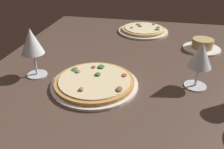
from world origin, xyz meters
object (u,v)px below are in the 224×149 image
wine_glass_far (32,43)px  wine_glass_near (201,57)px  pizza_main (95,82)px  ramekin_on_saucer (202,45)px  pizza_side (143,30)px

wine_glass_far → wine_glass_near: 57.35cm
pizza_main → ramekin_on_saucer: (-40.89, 40.20, 0.75)cm
wine_glass_far → pizza_side: bearing=148.9°
pizza_main → pizza_side: pizza_main is taller
pizza_side → ramekin_on_saucer: ramekin_on_saucer is taller
ramekin_on_saucer → wine_glass_near: size_ratio=1.06×
ramekin_on_saucer → wine_glass_near: (34.35, -6.12, 9.18)cm
pizza_side → wine_glass_far: 67.77cm
pizza_main → ramekin_on_saucer: ramekin_on_saucer is taller
pizza_side → wine_glass_near: size_ratio=1.72×
wine_glass_far → wine_glass_near: bearing=93.7°
pizza_main → wine_glass_far: (-2.83, -23.12, 11.71)cm
pizza_side → wine_glass_far: wine_glass_far is taller
pizza_side → ramekin_on_saucer: bearing=56.5°
pizza_side → ramekin_on_saucer: 34.61cm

